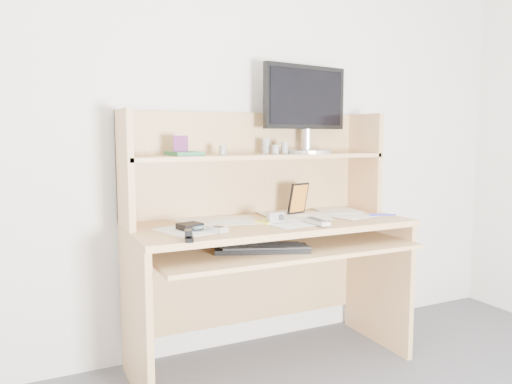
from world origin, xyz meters
name	(u,v)px	position (x,y,z in m)	size (l,w,h in m)	color
back_wall	(244,122)	(0.00, 1.80, 1.25)	(3.60, 0.04, 2.50)	beige
desk	(263,229)	(0.00, 1.56, 0.69)	(1.40, 0.70, 1.30)	tan
paper_clutter	(271,221)	(0.00, 1.48, 0.75)	(1.32, 0.54, 0.01)	white
keyboard	(262,248)	(-0.14, 1.30, 0.66)	(0.46, 0.30, 0.03)	black
tv_remote	(316,222)	(0.16, 1.30, 0.76)	(0.05, 0.18, 0.02)	#B0AFAA
flip_phone	(218,228)	(-0.34, 1.33, 0.77)	(0.05, 0.09, 0.02)	silver
stapler	(189,234)	(-0.51, 1.22, 0.78)	(0.03, 0.12, 0.04)	black
wallet	(190,226)	(-0.44, 1.43, 0.77)	(0.10, 0.08, 0.03)	black
sticky_note_pad	(267,222)	(-0.04, 1.45, 0.76)	(0.09, 0.09, 0.01)	#FFF043
digital_camera	(275,217)	(-0.01, 1.41, 0.78)	(0.08, 0.03, 0.05)	#ACABAE
game_case	(298,198)	(0.22, 1.59, 0.84)	(0.12, 0.01, 0.17)	black
blue_pen	(383,215)	(0.60, 1.35, 0.76)	(0.01, 0.01, 0.14)	#1B23CD
card_box	(181,146)	(-0.42, 1.61, 1.13)	(0.07, 0.02, 0.10)	#A61D16
shelf_book	(184,154)	(-0.40, 1.63, 1.09)	(0.14, 0.19, 0.02)	#378A5E
chip_stack_a	(223,150)	(-0.21, 1.60, 1.11)	(0.04, 0.04, 0.05)	black
chip_stack_b	(285,148)	(0.15, 1.61, 1.11)	(0.04, 0.04, 0.06)	silver
chip_stack_c	(276,150)	(0.08, 1.59, 1.10)	(0.04, 0.04, 0.05)	black
chip_stack_d	(266,146)	(0.07, 1.66, 1.12)	(0.05, 0.05, 0.08)	white
monitor	(306,107)	(0.31, 1.66, 1.33)	(0.55, 0.28, 0.48)	#ADACB1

